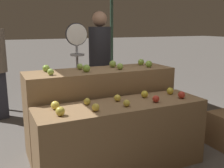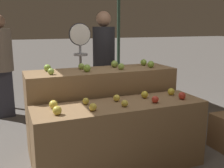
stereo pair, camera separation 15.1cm
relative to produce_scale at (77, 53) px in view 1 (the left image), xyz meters
The scene contains 23 objects.
ground_plane 1.75m from the produce_scale, 86.44° to the right, with size 60.00×60.00×0.00m, color #66605B.
display_counter_front 1.52m from the produce_scale, 86.44° to the right, with size 1.85×0.55×0.76m, color olive.
display_counter_back 0.96m from the produce_scale, 83.36° to the right, with size 1.85×0.55×1.03m, color olive.
apple_front_0 1.56m from the produce_scale, 113.67° to the right, with size 0.09×0.09×0.09m, color gold.
apple_front_1 1.48m from the produce_scale, 100.81° to the right, with size 0.08×0.08×0.08m, color yellow.
apple_front_2 1.45m from the produce_scale, 87.06° to the right, with size 0.07×0.07×0.07m, color gold.
apple_front_3 1.51m from the produce_scale, 72.98° to the right, with size 0.08×0.08×0.08m, color red.
apple_front_4 1.64m from the produce_scale, 60.62° to the right, with size 0.08×0.08×0.08m, color red.
apple_front_5 1.39m from the produce_scale, 117.16° to the right, with size 0.09×0.09×0.09m, color yellow.
apple_front_6 1.26m from the produce_scale, 103.10° to the right, with size 0.07×0.07×0.07m, color gold.
apple_front_7 1.25m from the produce_scale, 86.53° to the right, with size 0.07×0.07×0.07m, color yellow.
apple_front_8 1.31m from the produce_scale, 70.52° to the right, with size 0.08×0.08×0.08m, color gold.
apple_front_9 1.47m from the produce_scale, 56.80° to the right, with size 0.08×0.08×0.08m, color gold.
apple_back_0 0.98m from the produce_scale, 124.82° to the right, with size 0.07×0.07×0.07m, color #8EB247.
apple_back_1 0.80m from the produce_scale, 99.89° to the right, with size 0.09×0.09×0.09m, color #84AD3D.
apple_back_2 0.85m from the produce_scale, 69.24° to the right, with size 0.08×0.08×0.08m, color #8EB247.
apple_back_3 1.07m from the produce_scale, 47.40° to the right, with size 0.09×0.09×0.09m, color #84AD3D.
apple_back_4 0.81m from the produce_scale, 134.63° to the right, with size 0.08×0.08×0.08m, color #84AD3D.
apple_back_5 0.60m from the produce_scale, 104.40° to the right, with size 0.08×0.08×0.08m, color #8EB247.
apple_back_6 0.66m from the produce_scale, 63.10° to the right, with size 0.09×0.09×0.09m, color #8EB247.
apple_back_7 0.94m from the produce_scale, 38.25° to the right, with size 0.09×0.09×0.09m, color #84AD3D.
produce_scale is the anchor object (origin of this frame).
person_vendor_at_scale 0.49m from the produce_scale, 23.61° to the left, with size 0.40×0.40×1.78m.
Camera 1 is at (-1.22, -2.36, 1.56)m, focal length 42.00 mm.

